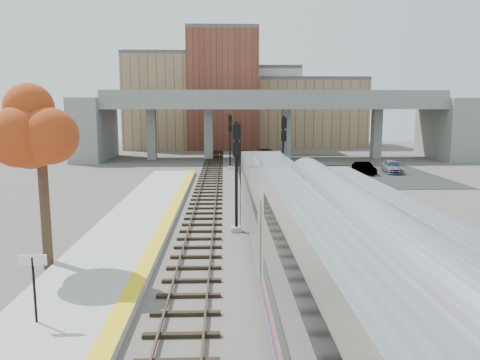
# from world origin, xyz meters

# --- Properties ---
(ground) EXTENTS (160.00, 160.00, 0.00)m
(ground) POSITION_xyz_m (0.00, 0.00, 0.00)
(ground) COLOR #47423D
(ground) RESTS_ON ground
(platform) EXTENTS (4.50, 60.00, 0.35)m
(platform) POSITION_xyz_m (-7.25, 0.00, 0.17)
(platform) COLOR #9E9E99
(platform) RESTS_ON ground
(yellow_strip) EXTENTS (0.70, 60.00, 0.01)m
(yellow_strip) POSITION_xyz_m (-5.35, 0.00, 0.35)
(yellow_strip) COLOR yellow
(yellow_strip) RESTS_ON platform
(tracks) EXTENTS (10.70, 95.00, 0.25)m
(tracks) POSITION_xyz_m (0.93, 12.50, 0.08)
(tracks) COLOR black
(tracks) RESTS_ON ground
(overpass) EXTENTS (54.00, 12.00, 9.50)m
(overpass) POSITION_xyz_m (4.92, 45.00, 5.81)
(overpass) COLOR slate
(overpass) RESTS_ON ground
(buildings_far) EXTENTS (43.00, 21.00, 20.60)m
(buildings_far) POSITION_xyz_m (1.26, 66.57, 7.88)
(buildings_far) COLOR #9B7C5A
(buildings_far) RESTS_ON ground
(parking_lot) EXTENTS (14.00, 18.00, 0.04)m
(parking_lot) POSITION_xyz_m (14.00, 28.00, 0.02)
(parking_lot) COLOR black
(parking_lot) RESTS_ON ground
(locomotive) EXTENTS (3.02, 19.05, 4.10)m
(locomotive) POSITION_xyz_m (1.00, 4.73, 2.28)
(locomotive) COLOR #A8AAB2
(locomotive) RESTS_ON ground
(signal_mast_near) EXTENTS (0.60, 0.64, 6.47)m
(signal_mast_near) POSITION_xyz_m (-1.10, 5.42, 3.10)
(signal_mast_near) COLOR #9E9E99
(signal_mast_near) RESTS_ON ground
(signal_mast_mid) EXTENTS (0.60, 0.64, 6.60)m
(signal_mast_mid) POSITION_xyz_m (3.00, 16.26, 3.19)
(signal_mast_mid) COLOR #9E9E99
(signal_mast_mid) RESTS_ON ground
(signal_mast_far) EXTENTS (0.60, 0.64, 6.44)m
(signal_mast_far) POSITION_xyz_m (-1.10, 33.75, 3.07)
(signal_mast_far) COLOR #9E9E99
(signal_mast_far) RESTS_ON ground
(station_sign) EXTENTS (0.90, 0.09, 2.27)m
(station_sign) POSITION_xyz_m (-7.96, -6.77, 1.98)
(station_sign) COLOR black
(station_sign) RESTS_ON platform
(tree) EXTENTS (3.60, 3.60, 8.83)m
(tree) POSITION_xyz_m (-9.83, -0.60, 6.55)
(tree) COLOR #382619
(tree) RESTS_ON ground
(car_a) EXTENTS (1.62, 3.26, 1.07)m
(car_a) POSITION_xyz_m (11.01, 21.92, 0.57)
(car_a) COLOR #99999E
(car_a) RESTS_ON parking_lot
(car_b) EXTENTS (1.76, 4.03, 1.29)m
(car_b) POSITION_xyz_m (13.53, 28.89, 0.68)
(car_b) COLOR #99999E
(car_b) RESTS_ON parking_lot
(car_c) EXTENTS (2.38, 4.61, 1.28)m
(car_c) POSITION_xyz_m (16.94, 29.69, 0.68)
(car_c) COLOR #99999E
(car_c) RESTS_ON parking_lot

